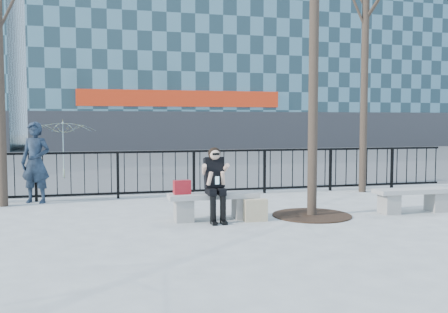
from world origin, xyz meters
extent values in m
plane|color=gray|center=(0.00, 0.00, 0.00)|extent=(120.00, 120.00, 0.00)
cube|color=#474747|center=(0.00, 15.00, 0.00)|extent=(60.00, 23.00, 0.01)
cube|color=black|center=(0.00, 3.00, 1.08)|extent=(14.00, 0.05, 0.05)
cube|color=black|center=(0.00, 3.00, 0.12)|extent=(14.00, 0.05, 0.05)
cube|color=#2D2D30|center=(3.00, 21.96, 1.20)|extent=(18.00, 0.08, 2.40)
cube|color=#AD250B|center=(3.00, 21.90, 3.20)|extent=(12.60, 0.12, 1.00)
cube|color=slate|center=(20.00, 27.00, 10.00)|extent=(16.00, 10.00, 20.00)
cube|color=#2D2D30|center=(20.00, 21.96, 1.20)|extent=(16.00, 0.08, 2.40)
cylinder|color=black|center=(1.90, -0.10, 3.75)|extent=(0.18, 0.18, 7.50)
cylinder|color=black|center=(4.50, 2.60, 3.50)|extent=(0.18, 0.18, 7.00)
cylinder|color=black|center=(1.90, -0.10, 0.01)|extent=(1.50, 1.50, 0.02)
cube|color=slate|center=(-0.55, 0.00, 0.20)|extent=(0.32, 0.38, 0.40)
cube|color=slate|center=(0.55, 0.00, 0.20)|extent=(0.32, 0.38, 0.40)
cube|color=gray|center=(0.00, 0.00, 0.45)|extent=(1.65, 0.46, 0.09)
cube|color=slate|center=(3.47, -0.24, 0.19)|extent=(0.31, 0.37, 0.38)
cube|color=slate|center=(4.53, -0.24, 0.19)|extent=(0.31, 0.37, 0.38)
cube|color=gray|center=(4.00, -0.24, 0.43)|extent=(1.59, 0.44, 0.09)
cube|color=#A2141C|center=(-0.58, 0.02, 0.62)|extent=(0.32, 0.17, 0.25)
cube|color=beige|center=(0.71, -0.32, 0.20)|extent=(0.42, 0.16, 0.40)
imported|color=black|center=(-3.38, 2.80, 0.90)|extent=(0.77, 0.64, 1.79)
imported|color=gold|center=(-3.11, 7.55, 0.93)|extent=(2.28, 2.32, 1.85)
camera|label=1|loc=(-2.01, -8.81, 1.81)|focal=40.00mm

